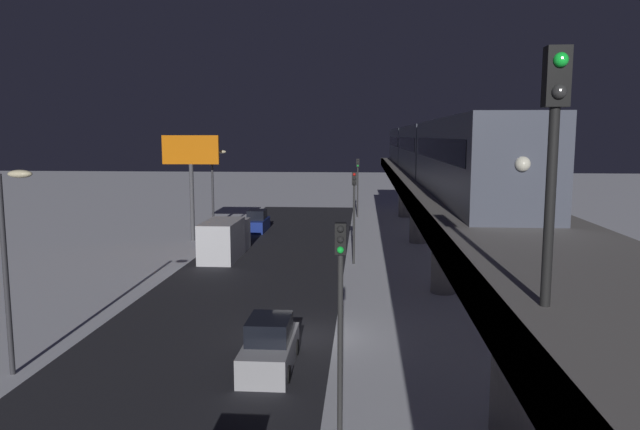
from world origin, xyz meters
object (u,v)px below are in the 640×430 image
sedan_blue (257,222)px  commercial_billboard (191,160)px  rail_signal (554,132)px  traffic_light_mid (354,204)px  traffic_light_near (340,298)px  sedan_silver (270,348)px  subway_train (425,148)px  box_truck (225,239)px  traffic_light_far (358,179)px

sedan_blue → commercial_billboard: bearing=51.0°
rail_signal → traffic_light_mid: (3.51, -31.17, -4.71)m
traffic_light_near → sedan_silver: bearing=-60.1°
subway_train → box_truck: 16.36m
sedan_silver → commercial_billboard: size_ratio=0.50×
traffic_light_near → traffic_light_mid: size_ratio=1.00×
traffic_light_near → traffic_light_far: same height
commercial_billboard → traffic_light_mid: bearing=148.9°
rail_signal → traffic_light_mid: 31.72m
rail_signal → traffic_light_near: rail_signal is taller
box_truck → traffic_light_far: bearing=-113.3°
subway_train → commercial_billboard: (19.02, -3.70, -1.13)m
traffic_light_near → box_truck: bearing=-69.7°
sedan_blue → traffic_light_near: size_ratio=0.69×
sedan_silver → rail_signal: bearing=-62.5°
sedan_blue → traffic_light_mid: (-9.30, 13.90, 3.40)m
sedan_blue → traffic_light_mid: bearing=123.8°
box_truck → traffic_light_mid: bearing=169.1°
box_truck → traffic_light_far: (-9.50, -22.06, 2.85)m
rail_signal → sedan_silver: bearing=-62.5°
sedan_silver → box_truck: 21.72m
box_truck → commercial_billboard: (4.32, -6.49, 5.48)m
traffic_light_mid → commercial_billboard: 16.34m
box_truck → traffic_light_mid: size_ratio=1.16×
sedan_blue → subway_train: bearing=147.4°
rail_signal → traffic_light_far: 55.37m
sedan_silver → box_truck: size_ratio=0.60×
box_truck → traffic_light_near: bearing=110.3°
traffic_light_near → subway_train: bearing=-100.3°
sedan_blue → traffic_light_near: traffic_light_near is taller
rail_signal → box_truck: rail_signal is taller
subway_train → sedan_silver: subway_train is taller
traffic_light_mid → traffic_light_far: 23.89m
box_truck → traffic_light_mid: traffic_light_mid is taller
sedan_silver → commercial_billboard: 29.90m
traffic_light_near → commercial_billboard: (13.82, -32.21, 2.63)m
rail_signal → box_truck: bearing=-68.5°
subway_train → traffic_light_far: size_ratio=8.67×
traffic_light_near → traffic_light_far: 47.78m
rail_signal → box_truck: (13.01, -33.00, -7.56)m
subway_train → sedan_blue: subway_train is taller
traffic_light_far → commercial_billboard: commercial_billboard is taller
sedan_blue → traffic_light_mid: traffic_light_mid is taller
traffic_light_mid → traffic_light_far: (0.00, -23.89, 0.00)m
subway_train → traffic_light_near: subway_train is taller
box_truck → traffic_light_far: 24.19m
box_truck → commercial_billboard: size_ratio=0.83×
sedan_silver → traffic_light_mid: 19.38m
sedan_silver → traffic_light_far: size_ratio=0.70×
subway_train → rail_signal: (1.69, 35.80, 0.95)m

